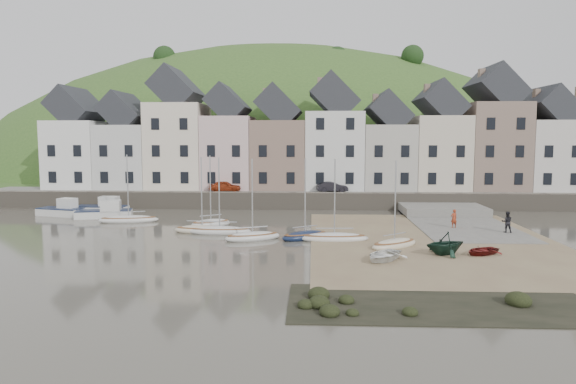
{
  "coord_description": "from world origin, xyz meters",
  "views": [
    {
      "loc": [
        2.11,
        -39.34,
        7.77
      ],
      "look_at": [
        0.0,
        6.0,
        3.0
      ],
      "focal_mm": 33.36,
      "sensor_mm": 36.0,
      "label": 1
    }
  ],
  "objects_px": {
    "rowboat_green": "(445,243)",
    "rowboat_white": "(383,255)",
    "rowboat_red": "(482,250)",
    "person_dark": "(507,222)",
    "person_red": "(454,218)",
    "car_right": "(332,187)",
    "car_left": "(225,186)",
    "sailboat_0": "(129,219)"
  },
  "relations": [
    {
      "from": "car_left",
      "to": "car_right",
      "type": "relative_size",
      "value": 1.03
    },
    {
      "from": "rowboat_green",
      "to": "car_right",
      "type": "xyz_separation_m",
      "value": [
        -6.5,
        24.14,
        1.35
      ]
    },
    {
      "from": "rowboat_red",
      "to": "person_dark",
      "type": "relative_size",
      "value": 1.52
    },
    {
      "from": "person_dark",
      "to": "car_right",
      "type": "relative_size",
      "value": 0.49
    },
    {
      "from": "rowboat_white",
      "to": "rowboat_red",
      "type": "xyz_separation_m",
      "value": [
        6.65,
        1.95,
        -0.07
      ]
    },
    {
      "from": "rowboat_white",
      "to": "car_right",
      "type": "distance_m",
      "value": 26.11
    },
    {
      "from": "rowboat_green",
      "to": "car_left",
      "type": "height_order",
      "value": "car_left"
    },
    {
      "from": "sailboat_0",
      "to": "person_dark",
      "type": "bearing_deg",
      "value": -7.77
    },
    {
      "from": "sailboat_0",
      "to": "person_dark",
      "type": "relative_size",
      "value": 3.75
    },
    {
      "from": "person_dark",
      "to": "car_left",
      "type": "height_order",
      "value": "car_left"
    },
    {
      "from": "sailboat_0",
      "to": "rowboat_white",
      "type": "height_order",
      "value": "sailboat_0"
    },
    {
      "from": "person_dark",
      "to": "car_right",
      "type": "height_order",
      "value": "car_right"
    },
    {
      "from": "person_dark",
      "to": "rowboat_green",
      "type": "bearing_deg",
      "value": 60.29
    },
    {
      "from": "sailboat_0",
      "to": "rowboat_green",
      "type": "xyz_separation_m",
      "value": [
        25.28,
        -12.44,
        0.56
      ]
    },
    {
      "from": "sailboat_0",
      "to": "car_left",
      "type": "height_order",
      "value": "sailboat_0"
    },
    {
      "from": "person_red",
      "to": "car_right",
      "type": "bearing_deg",
      "value": -75.02
    },
    {
      "from": "person_dark",
      "to": "person_red",
      "type": "bearing_deg",
      "value": -19.49
    },
    {
      "from": "rowboat_white",
      "to": "rowboat_red",
      "type": "relative_size",
      "value": 1.26
    },
    {
      "from": "rowboat_red",
      "to": "car_right",
      "type": "xyz_separation_m",
      "value": [
        -8.92,
        24.0,
        1.84
      ]
    },
    {
      "from": "car_left",
      "to": "rowboat_red",
      "type": "bearing_deg",
      "value": -140.24
    },
    {
      "from": "person_dark",
      "to": "car_right",
      "type": "distance_m",
      "value": 20.91
    },
    {
      "from": "rowboat_white",
      "to": "rowboat_red",
      "type": "distance_m",
      "value": 6.93
    },
    {
      "from": "rowboat_white",
      "to": "car_right",
      "type": "bearing_deg",
      "value": 130.17
    },
    {
      "from": "rowboat_green",
      "to": "person_red",
      "type": "relative_size",
      "value": 1.87
    },
    {
      "from": "rowboat_white",
      "to": "person_dark",
      "type": "relative_size",
      "value": 1.91
    },
    {
      "from": "sailboat_0",
      "to": "person_dark",
      "type": "height_order",
      "value": "sailboat_0"
    },
    {
      "from": "rowboat_red",
      "to": "person_dark",
      "type": "distance_m",
      "value": 9.08
    },
    {
      "from": "car_left",
      "to": "person_dark",
      "type": "bearing_deg",
      "value": -123.71
    },
    {
      "from": "rowboat_green",
      "to": "rowboat_white",
      "type": "bearing_deg",
      "value": -91.39
    },
    {
      "from": "person_red",
      "to": "rowboat_white",
      "type": "bearing_deg",
      "value": 38.42
    },
    {
      "from": "rowboat_white",
      "to": "car_left",
      "type": "xyz_separation_m",
      "value": [
        -14.17,
        25.95,
        1.81
      ]
    },
    {
      "from": "rowboat_red",
      "to": "car_left",
      "type": "distance_m",
      "value": 31.83
    },
    {
      "from": "person_red",
      "to": "car_left",
      "type": "relative_size",
      "value": 0.44
    },
    {
      "from": "rowboat_white",
      "to": "rowboat_red",
      "type": "bearing_deg",
      "value": 51.55
    },
    {
      "from": "rowboat_green",
      "to": "person_dark",
      "type": "relative_size",
      "value": 1.71
    },
    {
      "from": "rowboat_green",
      "to": "car_right",
      "type": "distance_m",
      "value": 25.04
    },
    {
      "from": "rowboat_green",
      "to": "person_red",
      "type": "height_order",
      "value": "person_red"
    },
    {
      "from": "sailboat_0",
      "to": "rowboat_red",
      "type": "height_order",
      "value": "sailboat_0"
    },
    {
      "from": "car_right",
      "to": "person_red",
      "type": "bearing_deg",
      "value": -155.95
    },
    {
      "from": "person_red",
      "to": "car_right",
      "type": "height_order",
      "value": "car_right"
    },
    {
      "from": "car_left",
      "to": "car_right",
      "type": "bearing_deg",
      "value": -91.2
    },
    {
      "from": "rowboat_white",
      "to": "car_right",
      "type": "xyz_separation_m",
      "value": [
        -2.27,
        25.95,
        1.77
      ]
    }
  ]
}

